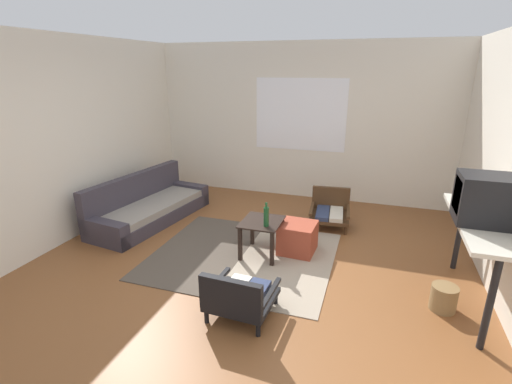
{
  "coord_description": "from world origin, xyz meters",
  "views": [
    {
      "loc": [
        1.33,
        -3.51,
        2.28
      ],
      "look_at": [
        -0.07,
        0.77,
        0.77
      ],
      "focal_mm": 26.24,
      "sensor_mm": 36.0,
      "label": 1
    }
  ],
  "objects_px": {
    "crt_television": "(487,199)",
    "glass_bottle": "(266,216)",
    "armchair_striped_foreground": "(239,296)",
    "couch": "(148,207)",
    "ottoman_orange": "(298,238)",
    "coffee_table": "(262,229)",
    "clay_vase": "(478,199)",
    "console_shelf": "(479,230)",
    "armchair_by_window": "(330,210)",
    "wicker_basket": "(444,298)"
  },
  "relations": [
    {
      "from": "console_shelf",
      "to": "clay_vase",
      "type": "relative_size",
      "value": 4.48
    },
    {
      "from": "clay_vase",
      "to": "glass_bottle",
      "type": "height_order",
      "value": "clay_vase"
    },
    {
      "from": "clay_vase",
      "to": "couch",
      "type": "bearing_deg",
      "value": 171.87
    },
    {
      "from": "clay_vase",
      "to": "console_shelf",
      "type": "bearing_deg",
      "value": -90.0
    },
    {
      "from": "armchair_by_window",
      "to": "clay_vase",
      "type": "distance_m",
      "value": 2.23
    },
    {
      "from": "couch",
      "to": "coffee_table",
      "type": "height_order",
      "value": "couch"
    },
    {
      "from": "console_shelf",
      "to": "coffee_table",
      "type": "bearing_deg",
      "value": 172.27
    },
    {
      "from": "wicker_basket",
      "to": "couch",
      "type": "bearing_deg",
      "value": 165.33
    },
    {
      "from": "couch",
      "to": "coffee_table",
      "type": "distance_m",
      "value": 2.09
    },
    {
      "from": "couch",
      "to": "armchair_striped_foreground",
      "type": "bearing_deg",
      "value": -39.53
    },
    {
      "from": "couch",
      "to": "armchair_striped_foreground",
      "type": "height_order",
      "value": "couch"
    },
    {
      "from": "armchair_by_window",
      "to": "crt_television",
      "type": "bearing_deg",
      "value": -45.8
    },
    {
      "from": "coffee_table",
      "to": "glass_bottle",
      "type": "height_order",
      "value": "glass_bottle"
    },
    {
      "from": "armchair_striped_foreground",
      "to": "console_shelf",
      "type": "height_order",
      "value": "console_shelf"
    },
    {
      "from": "couch",
      "to": "armchair_by_window",
      "type": "height_order",
      "value": "couch"
    },
    {
      "from": "couch",
      "to": "console_shelf",
      "type": "height_order",
      "value": "console_shelf"
    },
    {
      "from": "coffee_table",
      "to": "crt_television",
      "type": "distance_m",
      "value": 2.43
    },
    {
      "from": "glass_bottle",
      "to": "wicker_basket",
      "type": "xyz_separation_m",
      "value": [
        1.95,
        -0.4,
        -0.46
      ]
    },
    {
      "from": "coffee_table",
      "to": "clay_vase",
      "type": "relative_size",
      "value": 1.6
    },
    {
      "from": "console_shelf",
      "to": "glass_bottle",
      "type": "height_order",
      "value": "console_shelf"
    },
    {
      "from": "ottoman_orange",
      "to": "console_shelf",
      "type": "distance_m",
      "value": 2.02
    },
    {
      "from": "couch",
      "to": "armchair_striped_foreground",
      "type": "relative_size",
      "value": 3.4
    },
    {
      "from": "armchair_by_window",
      "to": "glass_bottle",
      "type": "bearing_deg",
      "value": -113.1
    },
    {
      "from": "glass_bottle",
      "to": "ottoman_orange",
      "type": "bearing_deg",
      "value": 46.64
    },
    {
      "from": "coffee_table",
      "to": "glass_bottle",
      "type": "bearing_deg",
      "value": -52.66
    },
    {
      "from": "armchair_by_window",
      "to": "crt_television",
      "type": "xyz_separation_m",
      "value": [
        1.59,
        -1.63,
        0.9
      ]
    },
    {
      "from": "coffee_table",
      "to": "armchair_striped_foreground",
      "type": "xyz_separation_m",
      "value": [
        0.18,
        -1.27,
        -0.12
      ]
    },
    {
      "from": "armchair_striped_foreground",
      "to": "glass_bottle",
      "type": "relative_size",
      "value": 2.1
    },
    {
      "from": "console_shelf",
      "to": "clay_vase",
      "type": "height_order",
      "value": "clay_vase"
    },
    {
      "from": "armchair_by_window",
      "to": "console_shelf",
      "type": "height_order",
      "value": "console_shelf"
    },
    {
      "from": "coffee_table",
      "to": "glass_bottle",
      "type": "xyz_separation_m",
      "value": [
        0.09,
        -0.12,
        0.23
      ]
    },
    {
      "from": "crt_television",
      "to": "coffee_table",
      "type": "bearing_deg",
      "value": 170.8
    },
    {
      "from": "coffee_table",
      "to": "armchair_by_window",
      "type": "distance_m",
      "value": 1.44
    },
    {
      "from": "clay_vase",
      "to": "glass_bottle",
      "type": "bearing_deg",
      "value": -178.72
    },
    {
      "from": "console_shelf",
      "to": "clay_vase",
      "type": "xyz_separation_m",
      "value": [
        0.0,
        0.23,
        0.23
      ]
    },
    {
      "from": "coffee_table",
      "to": "crt_television",
      "type": "relative_size",
      "value": 1.08
    },
    {
      "from": "clay_vase",
      "to": "glass_bottle",
      "type": "xyz_separation_m",
      "value": [
        -2.18,
        -0.05,
        -0.44
      ]
    },
    {
      "from": "clay_vase",
      "to": "wicker_basket",
      "type": "bearing_deg",
      "value": -117.7
    },
    {
      "from": "coffee_table",
      "to": "armchair_striped_foreground",
      "type": "relative_size",
      "value": 0.87
    },
    {
      "from": "clay_vase",
      "to": "wicker_basket",
      "type": "xyz_separation_m",
      "value": [
        -0.24,
        -0.45,
        -0.9
      ]
    },
    {
      "from": "coffee_table",
      "to": "console_shelf",
      "type": "relative_size",
      "value": 0.36
    },
    {
      "from": "crt_television",
      "to": "glass_bottle",
      "type": "relative_size",
      "value": 1.7
    },
    {
      "from": "glass_bottle",
      "to": "crt_television",
      "type": "bearing_deg",
      "value": -6.4
    },
    {
      "from": "couch",
      "to": "ottoman_orange",
      "type": "distance_m",
      "value": 2.46
    },
    {
      "from": "clay_vase",
      "to": "armchair_by_window",
      "type": "bearing_deg",
      "value": 139.91
    },
    {
      "from": "armchair_by_window",
      "to": "armchair_striped_foreground",
      "type": "relative_size",
      "value": 1.06
    },
    {
      "from": "ottoman_orange",
      "to": "glass_bottle",
      "type": "xyz_separation_m",
      "value": [
        -0.32,
        -0.34,
        0.39
      ]
    },
    {
      "from": "armchair_striped_foreground",
      "to": "glass_bottle",
      "type": "height_order",
      "value": "glass_bottle"
    },
    {
      "from": "armchair_striped_foreground",
      "to": "console_shelf",
      "type": "relative_size",
      "value": 0.41
    },
    {
      "from": "crt_television",
      "to": "clay_vase",
      "type": "bearing_deg",
      "value": 89.38
    }
  ]
}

